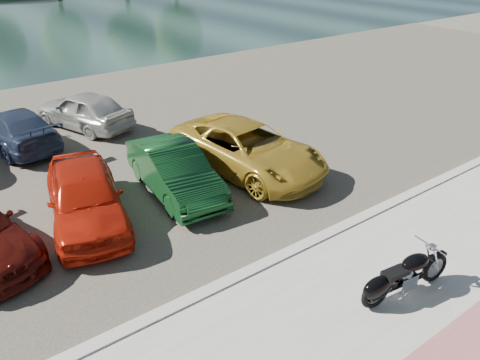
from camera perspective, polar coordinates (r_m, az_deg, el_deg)
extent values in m
plane|color=#595447|center=(10.22, 14.65, -13.91)|extent=(200.00, 200.00, 0.00)
cube|color=#9E9B94|center=(9.79, 19.30, -16.53)|extent=(60.00, 6.00, 0.10)
cube|color=#9E9B94|center=(11.19, 6.84, -8.48)|extent=(60.00, 0.30, 0.14)
cube|color=#3B3830|center=(17.96, -13.05, 5.32)|extent=(60.00, 18.00, 0.04)
torus|color=black|center=(10.80, 22.59, -9.83)|extent=(0.69, 0.21, 0.68)
torus|color=black|center=(9.75, 16.15, -13.12)|extent=(0.69, 0.21, 0.68)
cylinder|color=#B2B2B7|center=(10.80, 22.59, -9.83)|extent=(0.46, 0.12, 0.46)
cylinder|color=#B2B2B7|center=(9.75, 16.15, -13.12)|extent=(0.46, 0.12, 0.46)
cylinder|color=silver|center=(10.48, 22.80, -9.03)|extent=(0.33, 0.09, 0.63)
cylinder|color=silver|center=(10.57, 21.98, -8.50)|extent=(0.33, 0.09, 0.63)
cylinder|color=silver|center=(10.18, 22.08, -7.36)|extent=(0.14, 0.75, 0.04)
sphere|color=silver|center=(10.30, 22.36, -7.56)|extent=(0.18, 0.18, 0.16)
sphere|color=silver|center=(10.35, 22.62, -7.43)|extent=(0.12, 0.12, 0.11)
cube|color=black|center=(10.62, 22.89, -8.49)|extent=(0.46, 0.20, 0.06)
cube|color=black|center=(10.29, 19.50, -11.67)|extent=(1.20, 0.26, 0.08)
cube|color=silver|center=(10.21, 19.37, -11.46)|extent=(0.49, 0.38, 0.34)
cylinder|color=silver|center=(10.16, 19.93, -10.38)|extent=(0.27, 0.21, 0.27)
cylinder|color=silver|center=(10.03, 19.15, -10.78)|extent=(0.27, 0.21, 0.27)
ellipsoid|color=black|center=(10.14, 20.59, -9.36)|extent=(0.72, 0.45, 0.32)
cube|color=black|center=(9.84, 18.43, -10.68)|extent=(0.58, 0.35, 0.10)
ellipsoid|color=black|center=(9.70, 16.46, -12.47)|extent=(0.77, 0.43, 0.50)
cube|color=black|center=(9.71, 16.19, -12.90)|extent=(0.42, 0.23, 0.30)
cylinder|color=silver|center=(10.18, 17.41, -12.17)|extent=(1.10, 0.24, 0.09)
cylinder|color=silver|center=(10.13, 17.48, -11.82)|extent=(1.10, 0.24, 0.09)
cylinder|color=#B2B2B7|center=(10.20, 19.51, -13.15)|extent=(0.04, 0.14, 0.22)
imported|color=red|center=(12.45, -18.37, -1.87)|extent=(2.75, 4.69, 1.50)
imported|color=#103C1A|center=(13.35, -7.97, 1.16)|extent=(1.88, 4.33, 1.38)
imported|color=#B59029|center=(14.50, 0.88, 3.88)|extent=(3.17, 5.65, 1.49)
imported|color=#28334F|center=(18.06, -25.72, 5.68)|extent=(2.40, 4.73, 1.32)
imported|color=#AFB0AB|center=(18.91, -18.50, 8.10)|extent=(3.02, 4.49, 1.42)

